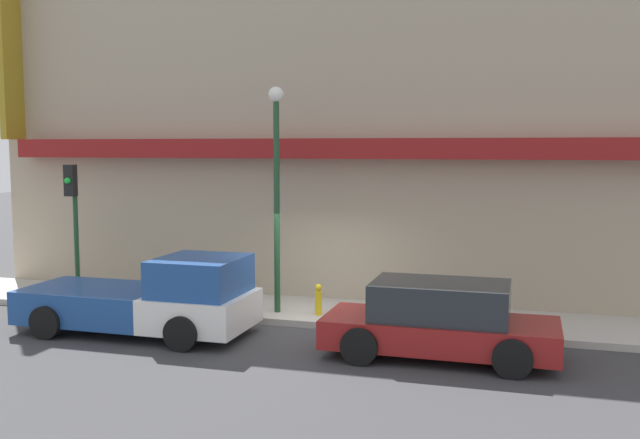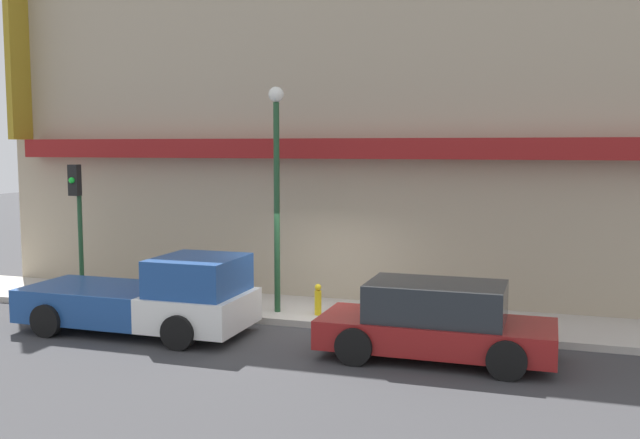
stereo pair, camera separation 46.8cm
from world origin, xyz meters
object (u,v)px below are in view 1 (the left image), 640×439
(parked_car, at_px, (440,321))
(street_lamp, at_px, (277,172))
(traffic_light, at_px, (73,206))
(pickup_truck, at_px, (152,299))
(fire_hydrant, at_px, (318,300))

(parked_car, relative_size, street_lamp, 0.84)
(traffic_light, bearing_deg, pickup_truck, -31.86)
(street_lamp, xyz_separation_m, traffic_light, (-5.55, 0.03, -0.94))
(parked_car, bearing_deg, fire_hydrant, 147.34)
(street_lamp, bearing_deg, pickup_truck, -135.18)
(pickup_truck, relative_size, parked_car, 1.15)
(fire_hydrant, distance_m, street_lamp, 3.13)
(pickup_truck, height_order, traffic_light, traffic_light)
(parked_car, xyz_separation_m, street_lamp, (-4.08, 2.11, 2.75))
(parked_car, height_order, street_lamp, street_lamp)
(fire_hydrant, distance_m, traffic_light, 6.88)
(pickup_truck, height_order, street_lamp, street_lamp)
(pickup_truck, bearing_deg, parked_car, -2.07)
(parked_car, height_order, traffic_light, traffic_light)
(street_lamp, relative_size, traffic_light, 1.53)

